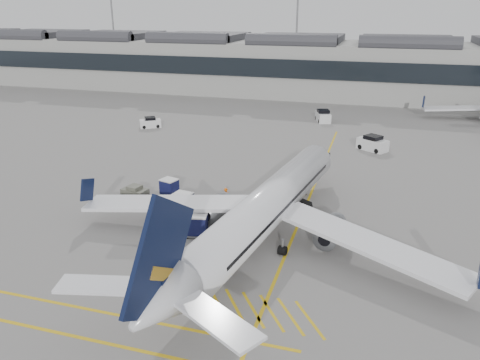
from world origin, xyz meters
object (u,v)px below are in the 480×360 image
(airliner_main, at_px, (265,209))
(baggage_cart_a, at_px, (165,208))
(pushback_tug, at_px, (135,193))
(belt_loader, at_px, (285,203))
(ramp_agent_a, at_px, (226,198))
(ramp_agent_b, at_px, (254,209))

(airliner_main, relative_size, baggage_cart_a, 15.17)
(airliner_main, xyz_separation_m, pushback_tug, (-14.45, 4.86, -2.13))
(pushback_tug, bearing_deg, airliner_main, -7.07)
(belt_loader, xyz_separation_m, pushback_tug, (-14.84, -2.04, 0.12))
(baggage_cart_a, distance_m, pushback_tug, 6.13)
(belt_loader, xyz_separation_m, baggage_cart_a, (-9.86, -5.59, 0.59))
(baggage_cart_a, relative_size, ramp_agent_a, 1.18)
(ramp_agent_b, height_order, pushback_tug, ramp_agent_b)
(belt_loader, distance_m, ramp_agent_b, 3.69)
(airliner_main, height_order, belt_loader, airliner_main)
(airliner_main, height_order, baggage_cart_a, airliner_main)
(belt_loader, relative_size, ramp_agent_b, 2.68)
(belt_loader, distance_m, pushback_tug, 14.98)
(belt_loader, bearing_deg, airliner_main, -104.31)
(baggage_cart_a, bearing_deg, airliner_main, -24.43)
(belt_loader, xyz_separation_m, ramp_agent_a, (-5.45, -1.48, 0.48))
(ramp_agent_a, xyz_separation_m, ramp_agent_b, (3.11, -1.35, -0.17))
(pushback_tug, bearing_deg, belt_loader, 19.36)
(belt_loader, bearing_deg, baggage_cart_a, -161.52)
(airliner_main, bearing_deg, ramp_agent_b, 124.52)
(airliner_main, xyz_separation_m, baggage_cart_a, (-9.47, 1.31, -1.66))
(pushback_tug, bearing_deg, ramp_agent_b, 7.92)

